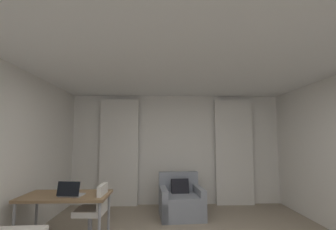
{
  "coord_description": "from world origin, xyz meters",
  "views": [
    {
      "loc": [
        -0.39,
        -2.69,
        1.54
      ],
      "look_at": [
        -0.27,
        1.29,
        1.96
      ],
      "focal_mm": 24.85,
      "sensor_mm": 36.0,
      "label": 1
    }
  ],
  "objects": [
    {
      "name": "armchair",
      "position": [
        0.02,
        2.14,
        0.29
      ],
      "size": [
        0.91,
        0.89,
        0.83
      ],
      "color": "gray",
      "rests_on": "ground"
    },
    {
      "name": "wall_window",
      "position": [
        0.0,
        3.03,
        1.3
      ],
      "size": [
        5.12,
        0.06,
        2.6
      ],
      "color": "silver",
      "rests_on": "ground"
    },
    {
      "name": "curtain_left_panel",
      "position": [
        -1.38,
        2.9,
        1.25
      ],
      "size": [
        0.9,
        0.06,
        2.5
      ],
      "color": "silver",
      "rests_on": "ground"
    },
    {
      "name": "laptop",
      "position": [
        -1.68,
        0.77,
        0.77
      ],
      "size": [
        0.35,
        0.28,
        0.22
      ],
      "color": "#ADADB2",
      "rests_on": "desk"
    },
    {
      "name": "curtain_right_panel",
      "position": [
        1.38,
        2.9,
        1.25
      ],
      "size": [
        0.9,
        0.06,
        2.5
      ],
      "color": "silver",
      "rests_on": "ground"
    },
    {
      "name": "desk",
      "position": [
        -1.78,
        0.89,
        0.67
      ],
      "size": [
        1.23,
        0.68,
        0.73
      ],
      "color": "olive",
      "rests_on": "ground"
    },
    {
      "name": "ceiling",
      "position": [
        0.0,
        0.0,
        2.63
      ],
      "size": [
        5.12,
        6.12,
        0.06
      ],
      "primitive_type": "cube",
      "color": "white",
      "rests_on": "wall_left"
    },
    {
      "name": "desk_chair",
      "position": [
        -1.37,
        0.85,
        0.39
      ],
      "size": [
        0.48,
        0.48,
        0.88
      ],
      "color": "gray",
      "rests_on": "ground"
    }
  ]
}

